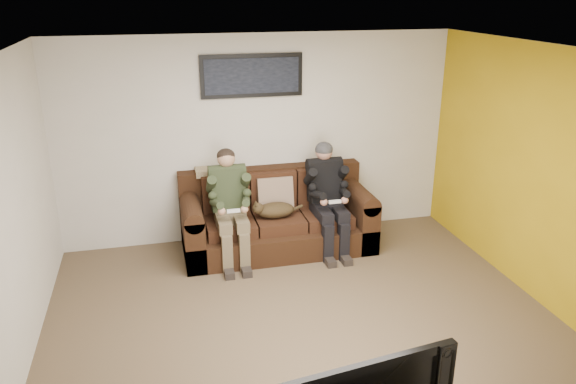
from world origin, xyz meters
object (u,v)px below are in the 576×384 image
object	(u,v)px
cat	(274,210)
framed_poster	(252,76)
person_left	(230,200)
sofa	(276,219)
person_right	(327,191)

from	to	relation	value
cat	framed_poster	bearing A→B (deg)	103.01
person_left	cat	world-z (taller)	person_left
framed_poster	person_left	bearing A→B (deg)	-124.84
sofa	person_left	distance (m)	0.74
sofa	person_left	xyz separation A→B (m)	(-0.60, -0.20, 0.39)
sofa	cat	size ratio (longest dim) A/B	3.55
sofa	cat	xyz separation A→B (m)	(-0.07, -0.19, 0.21)
person_right	cat	xyz separation A→B (m)	(-0.67, 0.00, -0.19)
cat	sofa	bearing A→B (deg)	70.78
person_left	framed_poster	bearing A→B (deg)	55.16
framed_poster	cat	bearing A→B (deg)	-76.99
cat	person_right	bearing A→B (deg)	-0.29
sofa	framed_poster	world-z (taller)	framed_poster
person_left	framed_poster	world-z (taller)	framed_poster
sofa	person_right	bearing A→B (deg)	-18.00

